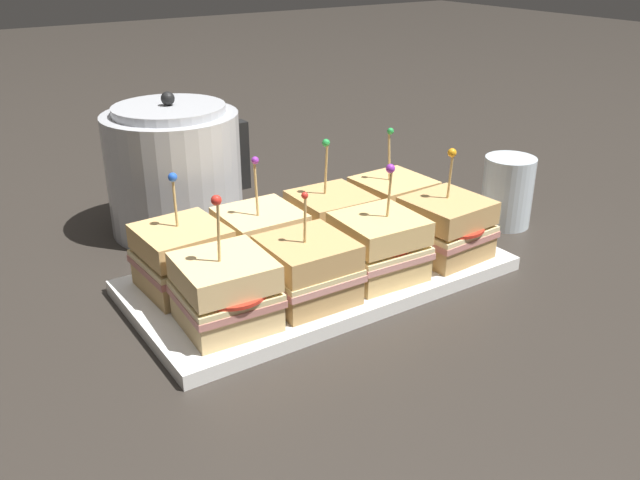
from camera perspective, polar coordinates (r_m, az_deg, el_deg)
name	(u,v)px	position (r m, az deg, el deg)	size (l,w,h in m)	color
ground_plane	(320,281)	(0.89, 0.00, -3.48)	(6.00, 6.00, 0.00)	#2D2823
serving_platter	(320,275)	(0.89, 0.00, -2.97)	(0.49, 0.24, 0.02)	white
sandwich_front_far_left	(226,292)	(0.75, -7.96, -4.35)	(0.11, 0.11, 0.16)	#DBB77A
sandwich_front_center_left	(307,270)	(0.80, -1.08, -2.53)	(0.10, 0.10, 0.14)	tan
sandwich_front_center_right	(379,247)	(0.86, 4.97, -0.55)	(0.11, 0.11, 0.15)	tan
sandwich_front_far_right	(446,227)	(0.92, 10.58, 1.04)	(0.11, 0.11, 0.15)	tan
sandwich_back_far_left	(183,258)	(0.84, -11.49, -1.48)	(0.11, 0.11, 0.15)	tan
sandwich_back_center_left	(261,238)	(0.88, -5.03, 0.13)	(0.10, 0.10, 0.15)	#DBB77A
sandwich_back_center_right	(331,220)	(0.94, 0.93, 1.69)	(0.11, 0.11, 0.15)	tan
sandwich_back_far_right	(393,204)	(1.00, 6.14, 3.05)	(0.11, 0.11, 0.15)	tan
kettle_steel	(175,170)	(1.04, -12.12, 5.79)	(0.22, 0.20, 0.21)	#B7BABF
drinking_glass	(510,192)	(1.08, 15.69, 3.87)	(0.08, 0.08, 0.11)	silver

